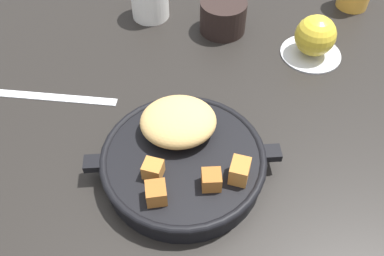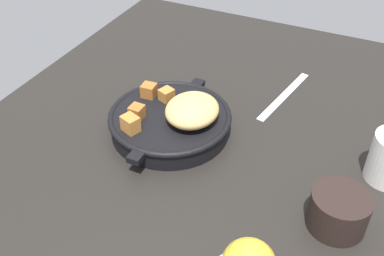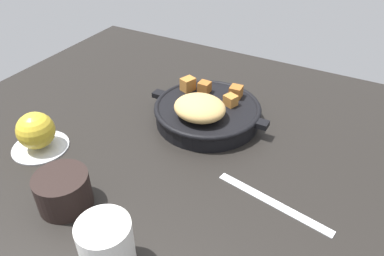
{
  "view_description": "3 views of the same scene",
  "coord_description": "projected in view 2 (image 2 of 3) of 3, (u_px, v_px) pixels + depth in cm",
  "views": [
    {
      "loc": [
        -1.91,
        -41.68,
        51.44
      ],
      "look_at": [
        1.02,
        -1.33,
        3.67
      ],
      "focal_mm": 38.97,
      "sensor_mm": 36.0,
      "label": 1
    },
    {
      "loc": [
        60.4,
        26.87,
        55.97
      ],
      "look_at": [
        1.86,
        -0.73,
        4.45
      ],
      "focal_mm": 42.37,
      "sensor_mm": 36.0,
      "label": 2
    },
    {
      "loc": [
        -30.63,
        55.47,
        47.58
      ],
      "look_at": [
        -2.24,
        3.53,
        4.95
      ],
      "focal_mm": 34.43,
      "sensor_mm": 36.0,
      "label": 3
    }
  ],
  "objects": [
    {
      "name": "ground_plane",
      "position": [
        200.0,
        146.0,
        0.87
      ],
      "size": [
        113.14,
        88.76,
        2.4
      ],
      "primitive_type": "cube",
      "color": "black"
    },
    {
      "name": "coffee_mug_dark",
      "position": [
        339.0,
        211.0,
        0.69
      ],
      "size": [
        9.13,
        9.13,
        6.33
      ],
      "primitive_type": "cylinder",
      "color": "black",
      "rests_on": "ground_plane"
    },
    {
      "name": "butter_knife",
      "position": [
        284.0,
        95.0,
        0.98
      ],
      "size": [
        21.58,
        5.54,
        0.36
      ],
      "primitive_type": "cube",
      "rotation": [
        0.0,
        0.0,
        -0.18
      ],
      "color": "silver",
      "rests_on": "ground_plane"
    },
    {
      "name": "cast_iron_skillet",
      "position": [
        173.0,
        119.0,
        0.87
      ],
      "size": [
        28.13,
        23.81,
        8.41
      ],
      "color": "black",
      "rests_on": "ground_plane"
    }
  ]
}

